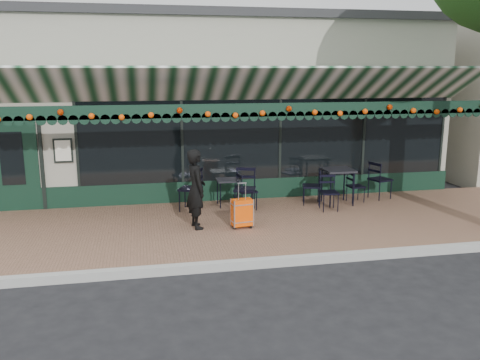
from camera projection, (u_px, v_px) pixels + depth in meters
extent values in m
plane|color=black|center=(262.00, 265.00, 8.74)|extent=(80.00, 80.00, 0.00)
cube|color=brown|center=(240.00, 227.00, 10.64)|extent=(18.00, 4.00, 0.15)
cube|color=#9E9E99|center=(263.00, 263.00, 8.64)|extent=(18.00, 0.16, 0.15)
cube|color=#9E9A89|center=(203.00, 103.00, 15.92)|extent=(12.00, 8.00, 4.50)
cube|color=black|center=(272.00, 138.00, 12.43)|extent=(9.20, 0.04, 2.00)
cube|color=black|center=(13.00, 163.00, 11.37)|extent=(1.10, 0.07, 2.20)
cube|color=silver|center=(63.00, 151.00, 11.49)|extent=(0.42, 0.04, 0.55)
cube|color=black|center=(235.00, 110.00, 10.63)|extent=(12.00, 0.03, 0.28)
cylinder|color=#FF5C08|center=(235.00, 111.00, 10.57)|extent=(11.60, 0.12, 0.12)
imported|color=black|center=(196.00, 189.00, 10.16)|extent=(0.49, 0.65, 1.61)
cube|color=#F44D07|center=(242.00, 212.00, 10.24)|extent=(0.44, 0.29, 0.54)
cube|color=black|center=(242.00, 226.00, 10.31)|extent=(0.44, 0.29, 0.05)
cube|color=silver|center=(242.00, 191.00, 10.15)|extent=(0.18, 0.06, 0.33)
cube|color=black|center=(338.00, 170.00, 11.98)|extent=(0.69, 0.69, 0.05)
cylinder|color=black|center=(330.00, 191.00, 11.75)|extent=(0.03, 0.03, 0.80)
cylinder|color=black|center=(354.00, 190.00, 11.85)|extent=(0.03, 0.03, 0.80)
cylinder|color=black|center=(322.00, 185.00, 12.29)|extent=(0.03, 0.03, 0.80)
cylinder|color=black|center=(344.00, 184.00, 12.40)|extent=(0.03, 0.03, 0.80)
cube|color=black|center=(228.00, 180.00, 11.85)|extent=(0.52, 0.52, 0.03)
cylinder|color=black|center=(220.00, 196.00, 11.67)|extent=(0.03, 0.03, 0.60)
cylinder|color=black|center=(239.00, 195.00, 11.76)|extent=(0.03, 0.03, 0.60)
cylinder|color=black|center=(217.00, 192.00, 12.09)|extent=(0.03, 0.03, 0.60)
cylinder|color=black|center=(235.00, 191.00, 12.17)|extent=(0.03, 0.03, 0.60)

